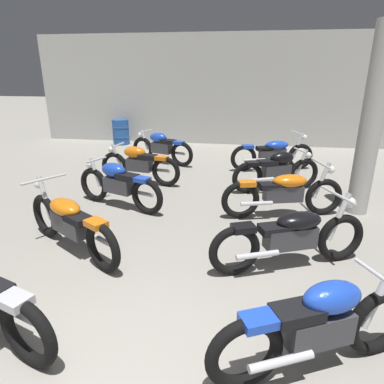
% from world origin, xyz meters
% --- Properties ---
extents(back_wall, '(12.98, 0.24, 3.60)m').
position_xyz_m(back_wall, '(0.00, 10.34, 1.80)').
color(back_wall, '#B2B2AD').
rests_on(back_wall, ground).
extents(support_pillar, '(0.36, 0.36, 3.20)m').
position_xyz_m(support_pillar, '(2.89, 4.57, 1.60)').
color(support_pillar, '#B2B2AD').
rests_on(support_pillar, ground).
extents(motorcycle_left_row_1, '(1.90, 1.25, 0.97)m').
position_xyz_m(motorcycle_left_row_1, '(-1.52, 2.39, 0.45)').
color(motorcycle_left_row_1, black).
rests_on(motorcycle_left_row_1, ground).
extents(motorcycle_left_row_2, '(1.88, 0.82, 0.88)m').
position_xyz_m(motorcycle_left_row_2, '(-1.46, 4.09, 0.46)').
color(motorcycle_left_row_2, black).
rests_on(motorcycle_left_row_2, ground).
extents(motorcycle_left_row_3, '(1.96, 0.56, 0.88)m').
position_xyz_m(motorcycle_left_row_3, '(-1.53, 5.55, 0.46)').
color(motorcycle_left_row_3, black).
rests_on(motorcycle_left_row_3, ground).
extents(motorcycle_left_row_4, '(1.88, 0.81, 0.88)m').
position_xyz_m(motorcycle_left_row_4, '(-1.46, 7.35, 0.46)').
color(motorcycle_left_row_4, black).
rests_on(motorcycle_left_row_4, ground).
extents(motorcycle_right_row_0, '(1.83, 0.95, 0.88)m').
position_xyz_m(motorcycle_right_row_0, '(1.52, 0.82, 0.46)').
color(motorcycle_right_row_0, black).
rests_on(motorcycle_right_row_0, ground).
extents(motorcycle_right_row_1, '(2.05, 1.02, 0.97)m').
position_xyz_m(motorcycle_right_row_1, '(1.48, 2.46, 0.45)').
color(motorcycle_right_row_1, black).
rests_on(motorcycle_right_row_1, ground).
extents(motorcycle_right_row_2, '(2.12, 0.86, 0.97)m').
position_xyz_m(motorcycle_right_row_2, '(1.53, 4.14, 0.45)').
color(motorcycle_right_row_2, black).
rests_on(motorcycle_right_row_2, ground).
extents(motorcycle_right_row_3, '(1.86, 0.86, 0.88)m').
position_xyz_m(motorcycle_right_row_3, '(1.51, 5.52, 0.46)').
color(motorcycle_right_row_3, black).
rests_on(motorcycle_right_row_3, ground).
extents(motorcycle_right_row_4, '(2.12, 0.87, 0.97)m').
position_xyz_m(motorcycle_right_row_4, '(1.52, 7.14, 0.45)').
color(motorcycle_right_row_4, black).
rests_on(motorcycle_right_row_4, ground).
extents(oil_drum, '(0.59, 0.59, 0.85)m').
position_xyz_m(oil_drum, '(-3.49, 9.67, 0.43)').
color(oil_drum, '#23519E').
rests_on(oil_drum, ground).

